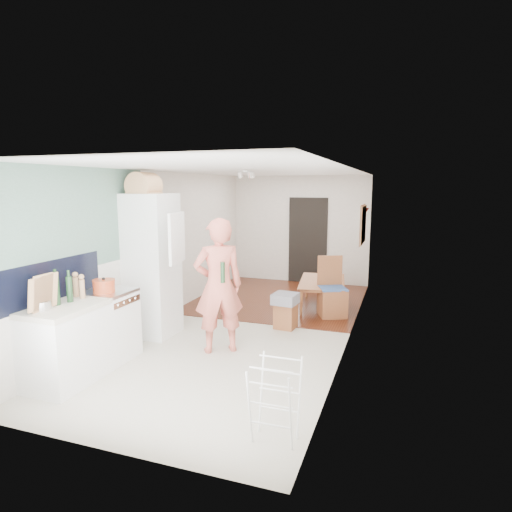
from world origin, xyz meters
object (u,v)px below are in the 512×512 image
Objects in this scene: stool at (286,315)px; drying_rack at (275,402)px; dining_table at (323,296)px; dining_chair at (333,287)px; person at (218,274)px.

drying_rack is at bearing -76.58° from stool.
dining_table is 0.64m from dining_chair.
stool is at bearing 102.70° from drying_rack.
dining_chair is (0.24, -0.51, 0.31)m from dining_table.
dining_table is 1.18× the size of dining_chair.
person is 1.64m from stool.
dining_chair reaches higher than dining_table.
dining_table is at bearing -145.17° from person.
person is at bearing 151.13° from dining_table.
person is 2.92× the size of drying_rack.
stool is at bearing 156.77° from dining_table.
dining_table is at bearing 93.93° from drying_rack.
stool is (-0.36, -1.36, -0.01)m from dining_table.
dining_table is at bearing 91.10° from dining_chair.
dining_table is 4.40m from drying_rack.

